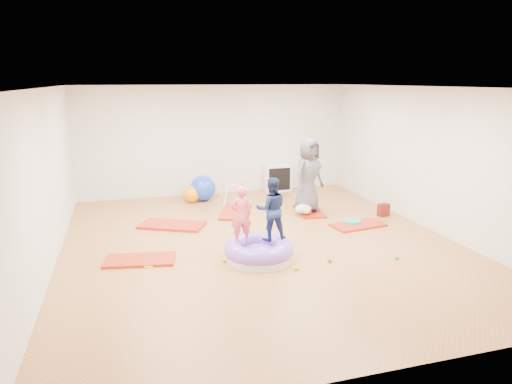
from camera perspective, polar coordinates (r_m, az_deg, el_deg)
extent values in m
cube|color=#9C5934|center=(8.44, 0.57, -6.42)|extent=(7.00, 8.00, 0.01)
cube|color=white|center=(7.91, 0.62, 12.96)|extent=(7.00, 8.00, 0.01)
cube|color=silver|center=(11.90, -5.03, 6.45)|extent=(7.00, 0.01, 2.80)
cube|color=silver|center=(4.51, 15.59, -6.41)|extent=(7.00, 0.01, 2.80)
cube|color=silver|center=(7.82, -24.78, 1.33)|extent=(0.01, 8.00, 2.80)
cube|color=silver|center=(9.66, 20.94, 3.87)|extent=(0.01, 8.00, 2.80)
cube|color=red|center=(7.86, -14.31, -8.24)|extent=(1.22, 0.76, 0.05)
cube|color=red|center=(9.52, -10.45, -4.09)|extent=(1.45, 1.16, 0.05)
cube|color=red|center=(10.29, -2.56, -2.51)|extent=(1.01, 1.36, 0.05)
cube|color=red|center=(9.61, 12.62, -4.06)|extent=(1.15, 0.69, 0.05)
cube|color=red|center=(10.42, 6.62, -2.41)|extent=(0.66, 1.12, 0.04)
cylinder|color=silver|center=(7.69, 0.35, -7.98)|extent=(1.12, 1.12, 0.13)
torus|color=#7950DF|center=(7.65, 0.35, -7.16)|extent=(1.15, 1.15, 0.31)
ellipsoid|color=#7950DF|center=(7.67, 0.35, -7.67)|extent=(0.61, 0.61, 0.28)
imported|color=#EE5365|center=(7.44, -1.90, -2.54)|extent=(0.36, 0.24, 0.98)
imported|color=navy|center=(7.59, 1.93, -1.81)|extent=(0.58, 0.49, 1.08)
imported|color=#4A4851|center=(10.17, 6.58, 2.10)|extent=(0.95, 0.84, 1.65)
ellipsoid|color=#B0E2F8|center=(10.11, 5.92, -2.12)|extent=(0.38, 0.25, 0.22)
sphere|color=#F0C381|center=(9.95, 6.31, -2.23)|extent=(0.18, 0.18, 0.18)
sphere|color=green|center=(7.69, 9.19, -8.38)|extent=(0.08, 0.08, 0.08)
sphere|color=#EAE800|center=(8.15, -3.13, -6.91)|extent=(0.08, 0.08, 0.08)
sphere|color=blue|center=(10.26, 1.68, -2.49)|extent=(0.08, 0.08, 0.08)
sphere|color=#EAE800|center=(7.61, -3.99, -8.46)|extent=(0.08, 0.08, 0.08)
sphere|color=#EAE800|center=(7.32, 5.06, -9.42)|extent=(0.08, 0.08, 0.08)
sphere|color=green|center=(8.04, 17.20, -7.83)|extent=(0.08, 0.08, 0.08)
sphere|color=blue|center=(11.34, -6.65, 0.49)|extent=(0.63, 0.63, 0.63)
sphere|color=orange|center=(11.23, -8.12, -0.28)|extent=(0.41, 0.41, 0.41)
cylinder|color=white|center=(10.77, -3.80, -0.51)|extent=(0.18, 0.18, 0.48)
cylinder|color=white|center=(11.16, -4.26, -0.01)|extent=(0.18, 0.18, 0.48)
cylinder|color=white|center=(10.87, -1.51, -0.35)|extent=(0.18, 0.18, 0.48)
cylinder|color=white|center=(11.25, -2.04, 0.14)|extent=(0.18, 0.18, 0.48)
cylinder|color=white|center=(10.96, -2.92, 0.88)|extent=(0.46, 0.03, 0.03)
sphere|color=#E1592E|center=(10.91, -4.10, 0.80)|extent=(0.06, 0.06, 0.06)
sphere|color=blue|center=(11.02, -1.74, 0.96)|extent=(0.06, 0.06, 0.06)
cube|color=white|center=(12.30, 2.71, 1.77)|extent=(0.70, 0.34, 0.70)
cube|color=black|center=(12.15, 2.96, 1.61)|extent=(0.60, 0.02, 0.60)
cube|color=white|center=(12.26, 2.78, 1.72)|extent=(0.02, 0.24, 0.61)
cube|color=white|center=(12.26, 2.78, 1.72)|extent=(0.61, 0.24, 0.02)
cylinder|color=#20AFA7|center=(9.72, 11.88, -3.69)|extent=(0.37, 0.37, 0.08)
cube|color=#A21708|center=(10.42, 15.65, -2.16)|extent=(0.26, 0.19, 0.28)
cylinder|color=#EAE800|center=(7.65, -13.24, -8.87)|extent=(0.21, 0.21, 0.03)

